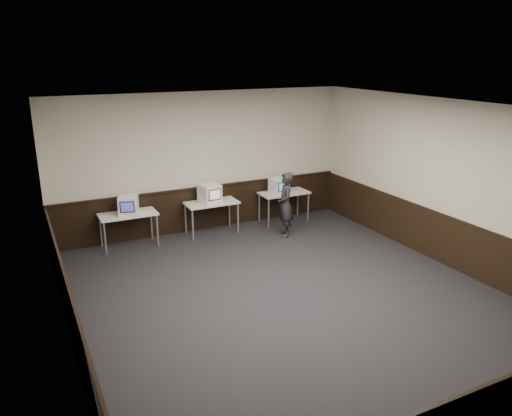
{
  "coord_description": "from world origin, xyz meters",
  "views": [
    {
      "loc": [
        -3.9,
        -6.61,
        4.04
      ],
      "look_at": [
        0.15,
        1.6,
        1.15
      ],
      "focal_mm": 35.0,
      "sensor_mm": 36.0,
      "label": 1
    }
  ],
  "objects_px": {
    "emac_left": "(128,205)",
    "person": "(285,205)",
    "emac_center": "(210,193)",
    "desk_right": "(284,195)",
    "desk_left": "(128,217)",
    "desk_center": "(211,205)",
    "emac_right": "(279,186)"
  },
  "relations": [
    {
      "from": "emac_center",
      "to": "person",
      "type": "relative_size",
      "value": 0.34
    },
    {
      "from": "desk_center",
      "to": "emac_center",
      "type": "bearing_deg",
      "value": -174.51
    },
    {
      "from": "desk_center",
      "to": "emac_left",
      "type": "distance_m",
      "value": 1.9
    },
    {
      "from": "emac_left",
      "to": "person",
      "type": "xyz_separation_m",
      "value": [
        3.31,
        -0.85,
        -0.21
      ]
    },
    {
      "from": "desk_right",
      "to": "emac_right",
      "type": "relative_size",
      "value": 2.77
    },
    {
      "from": "emac_right",
      "to": "emac_center",
      "type": "bearing_deg",
      "value": 173.42
    },
    {
      "from": "desk_left",
      "to": "emac_left",
      "type": "height_order",
      "value": "emac_left"
    },
    {
      "from": "desk_right",
      "to": "emac_left",
      "type": "relative_size",
      "value": 2.3
    },
    {
      "from": "person",
      "to": "desk_center",
      "type": "bearing_deg",
      "value": -102.77
    },
    {
      "from": "desk_center",
      "to": "emac_right",
      "type": "bearing_deg",
      "value": -1.06
    },
    {
      "from": "desk_center",
      "to": "emac_right",
      "type": "height_order",
      "value": "emac_right"
    },
    {
      "from": "desk_right",
      "to": "desk_left",
      "type": "bearing_deg",
      "value": 180.0
    },
    {
      "from": "emac_left",
      "to": "emac_right",
      "type": "xyz_separation_m",
      "value": [
        3.61,
        0.01,
        -0.01
      ]
    },
    {
      "from": "desk_left",
      "to": "emac_left",
      "type": "bearing_deg",
      "value": -67.95
    },
    {
      "from": "emac_left",
      "to": "emac_right",
      "type": "bearing_deg",
      "value": 19.03
    },
    {
      "from": "emac_center",
      "to": "desk_left",
      "type": "bearing_deg",
      "value": 170.0
    },
    {
      "from": "emac_left",
      "to": "person",
      "type": "height_order",
      "value": "person"
    },
    {
      "from": "desk_center",
      "to": "desk_right",
      "type": "relative_size",
      "value": 1.0
    },
    {
      "from": "emac_left",
      "to": "person",
      "type": "distance_m",
      "value": 3.43
    },
    {
      "from": "desk_right",
      "to": "person",
      "type": "height_order",
      "value": "person"
    },
    {
      "from": "emac_left",
      "to": "desk_left",
      "type": "bearing_deg",
      "value": 130.87
    },
    {
      "from": "emac_center",
      "to": "desk_right",
      "type": "bearing_deg",
      "value": -9.79
    },
    {
      "from": "desk_center",
      "to": "desk_right",
      "type": "bearing_deg",
      "value": 0.0
    },
    {
      "from": "emac_left",
      "to": "emac_right",
      "type": "relative_size",
      "value": 1.2
    },
    {
      "from": "emac_left",
      "to": "emac_center",
      "type": "height_order",
      "value": "emac_center"
    },
    {
      "from": "desk_center",
      "to": "emac_right",
      "type": "relative_size",
      "value": 2.77
    },
    {
      "from": "emac_right",
      "to": "person",
      "type": "bearing_deg",
      "value": -114.82
    },
    {
      "from": "desk_center",
      "to": "emac_center",
      "type": "distance_m",
      "value": 0.28
    },
    {
      "from": "desk_right",
      "to": "person",
      "type": "relative_size",
      "value": 0.81
    },
    {
      "from": "desk_center",
      "to": "person",
      "type": "distance_m",
      "value": 1.69
    },
    {
      "from": "desk_right",
      "to": "desk_center",
      "type": "bearing_deg",
      "value": 180.0
    },
    {
      "from": "person",
      "to": "desk_left",
      "type": "bearing_deg",
      "value": -85.7
    }
  ]
}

